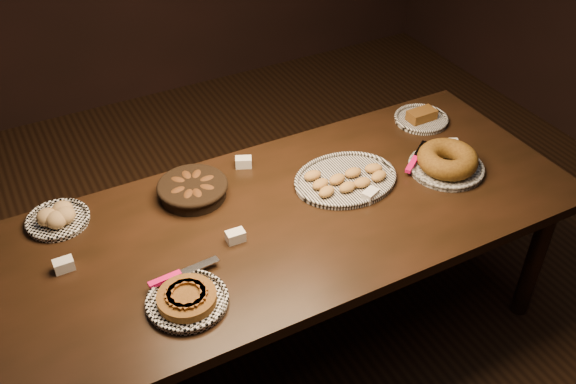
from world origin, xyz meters
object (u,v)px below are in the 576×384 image
buffet_table (288,229)px  apple_tart_plate (187,299)px  madeleine_platter (346,179)px  bundt_cake_plate (447,162)px

buffet_table → apple_tart_plate: size_ratio=7.72×
madeleine_platter → bundt_cake_plate: size_ratio=1.22×
buffet_table → madeleine_platter: 0.34m
buffet_table → madeleine_platter: (0.31, 0.07, 0.09)m
apple_tart_plate → bundt_cake_plate: 1.28m
bundt_cake_plate → buffet_table: bearing=174.2°
madeleine_platter → bundt_cake_plate: (0.43, -0.13, 0.03)m
apple_tart_plate → bundt_cake_plate: bearing=30.5°
apple_tart_plate → madeleine_platter: size_ratio=0.69×
bundt_cake_plate → madeleine_platter: bearing=162.2°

